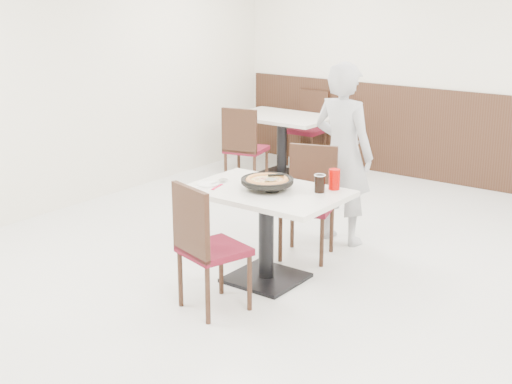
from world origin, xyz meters
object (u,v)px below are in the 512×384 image
Objects in this scene: chair_near at (214,247)px; pizza_pan at (267,184)px; chair_far at (307,204)px; bg_table_left at (282,146)px; diner_person at (343,154)px; red_cup at (334,179)px; side_plate at (208,184)px; main_table at (266,235)px; bg_chair_left_far at (306,129)px; bg_chair_left_near at (246,147)px; pizza at (267,182)px; cola_glass at (320,184)px.

chair_near is 0.72m from pizza_pan.
chair_far reaches higher than pizza_pan.
diner_person is at bearing -42.24° from bg_table_left.
chair_far is 0.63m from diner_person.
red_cup is (0.43, -0.30, 0.35)m from chair_far.
pizza_pan is 2.09× the size of side_plate.
main_table is at bearing 74.05° from chair_far.
main_table is at bearing 115.54° from bg_chair_left_far.
bg_chair_left_near is at bearing -92.83° from bg_table_left.
pizza is (0.00, 0.64, 0.34)m from chair_near.
bg_chair_left_far reaches higher than bg_table_left.
red_cup is 3.78m from bg_chair_left_far.
bg_chair_left_far reaches higher than cola_glass.
side_plate is (-0.45, -0.18, -0.05)m from pizza.
pizza_pan is at bearing 121.76° from pizza.
chair_near is 5.94× the size of red_cup.
side_plate is at bearing -155.86° from cola_glass.
chair_far and bg_chair_left_near have the same top height.
chair_far is at bearing 91.63° from main_table.
bg_chair_left_near is (-1.77, 2.06, -0.34)m from pizza.
pizza_pan is at bearing 74.18° from chair_far.
bg_chair_left_far is at bearing 95.45° from bg_table_left.
bg_chair_left_near reaches higher than side_plate.
main_table is 7.50× the size of red_cup.
cola_glass is at bearing 114.61° from diner_person.
chair_near is 3.22m from bg_chair_left_near.
chair_near is 5.52× the size of side_plate.
chair_near is 1.10m from red_cup.
bg_chair_left_far is at bearing -74.85° from chair_far.
red_cup is at bearing 70.89° from cola_glass.
side_plate is at bearing -158.04° from main_table.
side_plate is (-0.44, 0.46, 0.28)m from chair_near.
bg_chair_left_far is (-1.81, 2.23, -0.34)m from diner_person.
red_cup is at bearing -51.87° from bg_chair_left_near.
cola_glass is 3.32m from bg_table_left.
cola_glass is 0.15m from red_cup.
pizza_pan reaches higher than main_table.
chair_far is (-0.02, 0.62, 0.10)m from main_table.
main_table is 1.26× the size of bg_chair_left_near.
bg_chair_left_near is (-1.76, 2.70, 0.00)m from chair_near.
diner_person is at bearing 70.85° from side_plate.
red_cup is 0.17× the size of bg_chair_left_far.
diner_person reaches higher than main_table.
chair_far and bg_chair_left_far have the same top height.
bg_chair_left_near reaches higher than main_table.
chair_near is 1.00× the size of bg_chair_left_near.
side_plate is (-0.44, -0.19, -0.03)m from pizza_pan.
chair_far is 1.00× the size of bg_chair_left_far.
side_plate is 0.18× the size of bg_chair_left_near.
pizza_pan reaches higher than side_plate.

